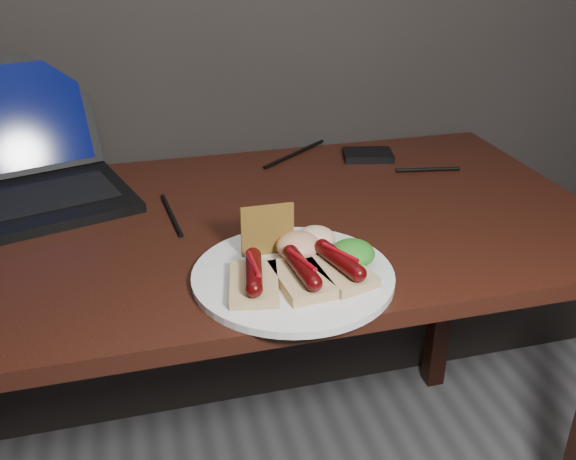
{
  "coord_description": "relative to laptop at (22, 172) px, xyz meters",
  "views": [
    {
      "loc": [
        -0.15,
        0.34,
        1.26
      ],
      "look_at": [
        0.08,
        1.18,
        0.82
      ],
      "focal_mm": 40.0,
      "sensor_mm": 36.0,
      "label": 1
    }
  ],
  "objects": [
    {
      "name": "salad_greens",
      "position": [
        0.52,
        -0.43,
        -0.02
      ],
      "size": [
        0.07,
        0.07,
        0.04
      ],
      "primitive_type": "ellipsoid",
      "color": "#1E5B12",
      "rests_on": "plate"
    },
    {
      "name": "bread_sausage_left",
      "position": [
        0.36,
        -0.47,
        -0.02
      ],
      "size": [
        0.09,
        0.13,
        0.04
      ],
      "color": "#E3B985",
      "rests_on": "plate"
    },
    {
      "name": "hard_drive",
      "position": [
        0.73,
        0.03,
        -0.04
      ],
      "size": [
        0.12,
        0.1,
        0.02
      ],
      "primitive_type": "cube",
      "rotation": [
        0.0,
        0.0,
        -0.23
      ],
      "color": "black",
      "rests_on": "desk"
    },
    {
      "name": "laptop",
      "position": [
        0.0,
        0.0,
        0.0
      ],
      "size": [
        0.44,
        0.43,
        0.25
      ],
      "color": "black",
      "rests_on": "desk"
    },
    {
      "name": "desk_cables",
      "position": [
        0.36,
        -0.06,
        -0.05
      ],
      "size": [
        1.03,
        0.42,
        0.01
      ],
      "color": "black",
      "rests_on": "desk"
    },
    {
      "name": "bread_sausage_center",
      "position": [
        0.43,
        -0.47,
        -0.02
      ],
      "size": [
        0.08,
        0.12,
        0.04
      ],
      "color": "#E3B985",
      "rests_on": "plate"
    },
    {
      "name": "salsa_mound",
      "position": [
        0.45,
        -0.39,
        -0.02
      ],
      "size": [
        0.07,
        0.07,
        0.04
      ],
      "primitive_type": "ellipsoid",
      "color": "#A61510",
      "rests_on": "plate"
    },
    {
      "name": "bread_sausage_right",
      "position": [
        0.49,
        -0.46,
        -0.02
      ],
      "size": [
        0.1,
        0.13,
        0.04
      ],
      "color": "#E3B985",
      "rests_on": "plate"
    },
    {
      "name": "coleslaw_mound",
      "position": [
        0.48,
        -0.37,
        -0.02
      ],
      "size": [
        0.06,
        0.06,
        0.04
      ],
      "primitive_type": "ellipsoid",
      "color": "silver",
      "rests_on": "plate"
    },
    {
      "name": "plate",
      "position": [
        0.43,
        -0.44,
        -0.05
      ],
      "size": [
        0.34,
        0.34,
        0.01
      ],
      "primitive_type": "cylinder",
      "rotation": [
        0.0,
        0.0,
        -0.12
      ],
      "color": "silver",
      "rests_on": "desk"
    },
    {
      "name": "crispbread",
      "position": [
        0.4,
        -0.37,
        0.0
      ],
      "size": [
        0.09,
        0.01,
        0.08
      ],
      "primitive_type": "cube",
      "color": "olive",
      "rests_on": "plate"
    },
    {
      "name": "desk",
      "position": [
        0.35,
        -0.21,
        -0.14
      ],
      "size": [
        1.4,
        0.7,
        0.75
      ],
      "color": "#35150D",
      "rests_on": "ground"
    }
  ]
}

